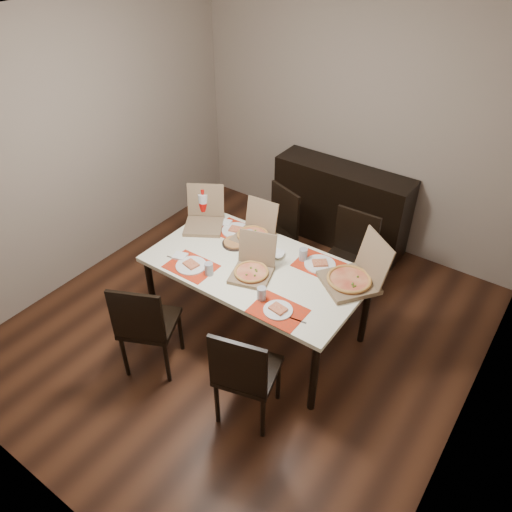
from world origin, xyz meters
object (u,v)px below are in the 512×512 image
chair_far_left (275,229)px  dip_bowl (277,254)px  chair_near_left (145,324)px  pizza_box_center (253,269)px  dining_table (256,272)px  soda_bottle (204,205)px  chair_far_right (349,256)px  sideboard (341,205)px  chair_near_right (244,373)px

chair_far_left → dip_bowl: chair_far_left is taller
chair_near_left → pizza_box_center: (0.50, 0.76, 0.29)m
chair_far_left → dining_table: bearing=-66.6°
dip_bowl → soda_bottle: (-0.91, 0.13, 0.11)m
chair_far_left → soda_bottle: soda_bottle is taller
chair_far_right → dip_bowl: size_ratio=6.99×
sideboard → chair_near_right: bearing=-77.7°
chair_near_left → pizza_box_center: 0.95m
chair_near_left → chair_far_right: same height
soda_bottle → chair_near_left: bearing=-72.1°
dip_bowl → dining_table: bearing=-107.5°
sideboard → dip_bowl: (0.15, -1.53, 0.32)m
chair_far_left → pizza_box_center: pizza_box_center is taller
chair_near_right → dip_bowl: size_ratio=6.99×
sideboard → chair_far_right: (0.53, -0.86, 0.06)m
dining_table → dip_bowl: size_ratio=13.52×
pizza_box_center → soda_bottle: bearing=153.3°
chair_far_right → dip_bowl: bearing=-119.5°
pizza_box_center → chair_far_right: bearing=67.7°
dining_table → chair_near_right: chair_near_right is taller
chair_near_left → chair_far_right: bearing=62.7°
chair_near_left → soda_bottle: size_ratio=3.21×
chair_near_left → pizza_box_center: pizza_box_center is taller
chair_near_left → soda_bottle: soda_bottle is taller
sideboard → chair_far_left: 0.93m
pizza_box_center → soda_bottle: size_ratio=1.46×
sideboard → chair_far_left: chair_far_left is taller
chair_far_left → dip_bowl: (0.44, -0.65, 0.25)m
sideboard → dip_bowl: 1.57m
chair_near_left → dining_table: bearing=62.3°
chair_near_right → soda_bottle: soda_bottle is taller
sideboard → dining_table: 1.75m
chair_near_right → chair_far_right: bearing=90.9°
chair_near_right → chair_far_left: size_ratio=1.00×
pizza_box_center → chair_far_left: bearing=113.1°
sideboard → chair_near_left: size_ratio=1.61×
dining_table → chair_far_left: size_ratio=1.94×
chair_far_left → soda_bottle: bearing=-132.6°
sideboard → soda_bottle: 1.64m
chair_far_left → chair_far_right: (0.81, 0.02, 0.00)m
chair_far_left → soda_bottle: 0.79m
sideboard → chair_near_left: bearing=-98.1°
sideboard → chair_far_left: bearing=-107.9°
chair_near_left → chair_near_right: same height
pizza_box_center → chair_near_left: bearing=-123.1°
pizza_box_center → dip_bowl: size_ratio=3.18×
chair_far_right → dip_bowl: chair_far_right is taller
sideboard → chair_near_right: chair_near_right is taller
chair_near_left → sideboard: bearing=81.9°
sideboard → chair_far_right: size_ratio=1.61×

